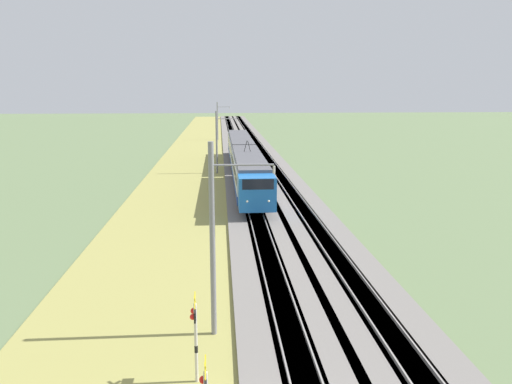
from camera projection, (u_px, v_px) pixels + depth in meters
The scene contains 10 objects.
ballast_main at pixel (242, 169), 62.18m from camera, with size 240.00×4.40×0.30m.
ballast_adjacent at pixel (273, 168), 62.47m from camera, with size 240.00×4.40×0.30m.
track_main at pixel (242, 168), 62.18m from camera, with size 240.00×1.57×0.45m.
track_adjacent at pixel (273, 168), 62.47m from camera, with size 240.00×1.57×0.45m.
grass_verge at pixel (188, 170), 61.73m from camera, with size 240.00×9.05×0.12m.
passenger_train at pixel (244, 158), 56.28m from camera, with size 40.60×2.89×4.88m.
crossing_signal_aux at pixel (195, 330), 16.58m from camera, with size 0.70×0.23×3.32m.
catenary_mast_near at pixel (214, 239), 19.48m from camera, with size 0.22×2.56×7.95m.
catenary_mast_mid at pixel (217, 142), 58.19m from camera, with size 0.22×2.56×7.41m.
catenary_mast_far at pixel (218, 121), 96.85m from camera, with size 0.22×2.56×7.39m.
Camera 1 is at (-11.45, 2.73, 9.88)m, focal length 35.00 mm.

